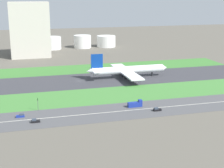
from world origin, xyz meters
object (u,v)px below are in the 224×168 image
object	(u,v)px
fuel_tank_centre	(82,42)
traffic_light	(38,104)
airliner	(126,70)
fuel_tank_west	(51,43)
hangar_building	(30,30)
fuel_tank_east	(106,41)
car_3	(157,109)
truck_0	(135,104)
car_1	(21,116)
car_0	(35,121)

from	to	relation	value
fuel_tank_centre	traffic_light	bearing A→B (deg)	-106.80
airliner	fuel_tank_west	bearing A→B (deg)	104.85
hangar_building	fuel_tank_east	bearing A→B (deg)	26.06
car_3	traffic_light	world-z (taller)	traffic_light
truck_0	traffic_light	size ratio (longest dim) A/B	1.17
car_1	fuel_tank_east	world-z (taller)	fuel_tank_east
traffic_light	fuel_tank_west	size ratio (longest dim) A/B	0.31
car_1	fuel_tank_west	size ratio (longest dim) A/B	0.19
truck_0	fuel_tank_east	distance (m)	230.75
fuel_tank_west	fuel_tank_east	size ratio (longest dim) A/B	1.03
car_1	car_3	size ratio (longest dim) A/B	1.00
hangar_building	car_0	bearing A→B (deg)	-91.87
hangar_building	fuel_tank_centre	distance (m)	79.57
hangar_building	truck_0	bearing A→B (deg)	-74.37
traffic_light	fuel_tank_centre	size ratio (longest dim) A/B	0.35
car_0	fuel_tank_west	size ratio (longest dim) A/B	0.19
airliner	truck_0	world-z (taller)	airliner
car_0	car_1	size ratio (longest dim) A/B	1.00
car_1	fuel_tank_west	xyz separation A→B (m)	(38.36, 227.00, 6.26)
traffic_light	hangar_building	xyz separation A→B (m)	(3.69, 174.01, 23.47)
fuel_tank_west	fuel_tank_centre	xyz separation A→B (m)	(37.36, 0.00, 0.32)
car_0	fuel_tank_east	distance (m)	256.64
airliner	fuel_tank_centre	world-z (taller)	airliner
car_3	fuel_tank_west	world-z (taller)	fuel_tank_west
fuel_tank_west	car_1	bearing A→B (deg)	-99.59
truck_0	hangar_building	distance (m)	190.78
car_3	fuel_tank_centre	xyz separation A→B (m)	(2.17, 237.00, 6.58)
fuel_tank_east	hangar_building	bearing A→B (deg)	-153.94
truck_0	fuel_tank_west	bearing A→B (deg)	96.50
hangar_building	traffic_light	bearing A→B (deg)	-91.22
fuel_tank_west	traffic_light	bearing A→B (deg)	-97.48
airliner	fuel_tank_east	world-z (taller)	airliner
car_1	fuel_tank_east	bearing A→B (deg)	65.11
truck_0	car_0	bearing A→B (deg)	-170.08
truck_0	fuel_tank_west	size ratio (longest dim) A/B	0.36
fuel_tank_west	fuel_tank_centre	size ratio (longest dim) A/B	1.14
car_1	hangar_building	world-z (taller)	hangar_building
car_1	car_0	bearing A→B (deg)	-54.85
car_3	fuel_tank_west	size ratio (longest dim) A/B	0.19
fuel_tank_west	hangar_building	bearing A→B (deg)	-119.10
car_3	hangar_building	world-z (taller)	hangar_building
airliner	traffic_light	size ratio (longest dim) A/B	9.03
airliner	fuel_tank_centre	xyz separation A→B (m)	(-4.79, 159.00, 1.27)
airliner	car_0	bearing A→B (deg)	-133.29
car_3	airliner	bearing A→B (deg)	-95.10
truck_0	fuel_tank_west	xyz separation A→B (m)	(-25.86, 227.00, 5.52)
truck_0	fuel_tank_east	size ratio (longest dim) A/B	0.37
airliner	car_0	distance (m)	107.29
hangar_building	fuel_tank_centre	bearing A→B (deg)	35.79
car_0	traffic_light	xyz separation A→B (m)	(2.58, 17.99, 3.37)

